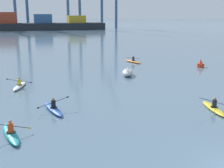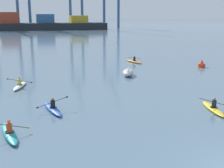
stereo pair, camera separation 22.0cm
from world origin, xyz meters
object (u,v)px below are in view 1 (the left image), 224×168
(container_barge, at_px, (42,24))
(capsized_dinghy, at_px, (127,72))
(kayak_teal, at_px, (11,133))
(kayak_white, at_px, (20,86))
(kayak_orange, at_px, (133,61))
(kayak_yellow, at_px, (213,108))
(kayak_blue, at_px, (53,108))
(channel_buoy, at_px, (201,64))

(container_barge, distance_m, capsized_dinghy, 99.71)
(kayak_teal, height_order, kayak_white, kayak_teal)
(kayak_orange, bearing_deg, container_barge, 94.75)
(kayak_white, bearing_deg, container_barge, 86.13)
(kayak_yellow, relative_size, kayak_orange, 1.01)
(kayak_blue, height_order, kayak_yellow, kayak_yellow)
(container_barge, height_order, kayak_orange, container_barge)
(capsized_dinghy, xyz_separation_m, kayak_blue, (-8.58, -9.75, -0.18))
(container_barge, xyz_separation_m, kayak_orange, (7.59, -91.39, -2.15))
(container_barge, bearing_deg, kayak_orange, -85.25)
(channel_buoy, relative_size, kayak_teal, 0.29)
(capsized_dinghy, bearing_deg, kayak_white, -168.20)
(capsized_dinghy, distance_m, kayak_orange, 8.96)
(channel_buoy, xyz_separation_m, kayak_white, (-21.26, -4.78, -0.19))
(kayak_teal, bearing_deg, kayak_yellow, 3.85)
(kayak_orange, bearing_deg, kayak_white, -144.04)
(channel_buoy, relative_size, kayak_white, 0.29)
(channel_buoy, height_order, kayak_white, channel_buoy)
(container_barge, relative_size, kayak_teal, 14.75)
(kayak_teal, xyz_separation_m, kayak_blue, (2.55, 3.70, 0.00))
(kayak_teal, bearing_deg, channel_buoy, 36.60)
(kayak_yellow, bearing_deg, kayak_teal, -176.15)
(kayak_blue, bearing_deg, kayak_orange, 55.95)
(channel_buoy, xyz_separation_m, kayak_yellow, (-8.45, -15.08, -0.19))
(channel_buoy, bearing_deg, kayak_orange, 139.86)
(capsized_dinghy, distance_m, channel_buoy, 10.65)
(channel_buoy, distance_m, kayak_blue, 22.55)
(kayak_teal, bearing_deg, capsized_dinghy, 50.40)
(kayak_yellow, bearing_deg, kayak_blue, 164.91)
(kayak_teal, distance_m, kayak_white, 11.17)
(kayak_blue, bearing_deg, container_barge, 87.61)
(container_barge, bearing_deg, kayak_teal, -93.60)
(container_barge, height_order, kayak_yellow, container_barge)
(container_barge, height_order, capsized_dinghy, container_barge)
(container_barge, relative_size, channel_buoy, 50.87)
(channel_buoy, height_order, kayak_orange, channel_buoy)
(kayak_blue, bearing_deg, kayak_teal, -124.52)
(kayak_blue, height_order, kayak_orange, same)
(channel_buoy, bearing_deg, kayak_blue, -147.10)
(kayak_orange, distance_m, kayak_white, 17.88)
(kayak_yellow, xyz_separation_m, kayak_white, (-12.82, 10.30, 0.00))
(kayak_blue, distance_m, kayak_white, 7.82)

